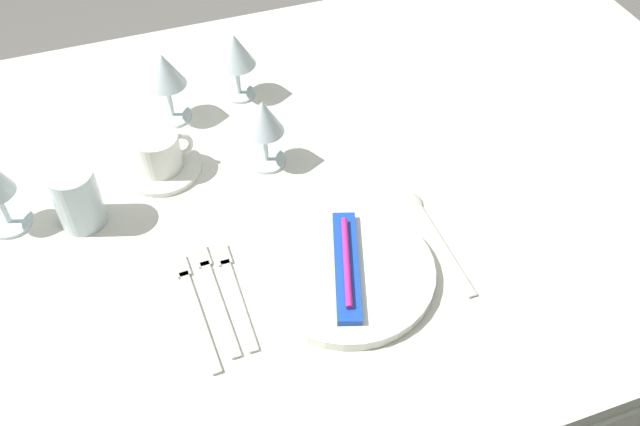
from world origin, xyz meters
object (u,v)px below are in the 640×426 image
(fork_salad, at_px, (195,306))
(spoon_soup, at_px, (431,229))
(fork_outer, at_px, (234,290))
(wine_glass_centre, at_px, (165,74))
(coffee_cup_left, at_px, (159,151))
(dinner_plate, at_px, (346,272))
(drink_tumbler, at_px, (78,201))
(toothbrush_package, at_px, (347,265))
(fork_inner, at_px, (215,294))
(wine_glass_right, at_px, (264,120))
(wine_glass_left, at_px, (235,53))

(fork_salad, relative_size, spoon_soup, 0.96)
(fork_outer, bearing_deg, wine_glass_centre, 90.64)
(coffee_cup_left, bearing_deg, dinner_plate, -56.16)
(drink_tumbler, bearing_deg, spoon_soup, -21.75)
(dinner_plate, height_order, toothbrush_package, toothbrush_package)
(dinner_plate, relative_size, fork_outer, 1.32)
(spoon_soup, relative_size, drink_tumbler, 2.14)
(fork_inner, distance_m, drink_tumbler, 0.28)
(dinner_plate, relative_size, coffee_cup_left, 2.63)
(fork_inner, height_order, drink_tumbler, drink_tumbler)
(fork_outer, height_order, fork_salad, same)
(fork_outer, distance_m, coffee_cup_left, 0.31)
(wine_glass_centre, xyz_separation_m, wine_glass_right, (0.13, -0.18, -0.01))
(dinner_plate, xyz_separation_m, fork_outer, (-0.17, 0.03, -0.01))
(wine_glass_centre, bearing_deg, fork_salad, -97.30)
(dinner_plate, distance_m, fork_inner, 0.20)
(toothbrush_package, height_order, fork_salad, toothbrush_package)
(wine_glass_right, bearing_deg, wine_glass_left, 88.67)
(fork_salad, distance_m, spoon_soup, 0.40)
(wine_glass_centre, bearing_deg, wine_glass_left, 10.20)
(fork_inner, relative_size, wine_glass_right, 1.58)
(wine_glass_centre, distance_m, drink_tumbler, 0.29)
(toothbrush_package, relative_size, fork_inner, 0.98)
(spoon_soup, relative_size, wine_glass_right, 1.70)
(fork_inner, distance_m, wine_glass_right, 0.31)
(toothbrush_package, xyz_separation_m, coffee_cup_left, (-0.22, 0.33, 0.02))
(wine_glass_centre, distance_m, wine_glass_right, 0.22)
(fork_inner, height_order, spoon_soup, spoon_soup)
(wine_glass_centre, bearing_deg, toothbrush_package, -69.57)
(spoon_soup, relative_size, wine_glass_left, 1.68)
(dinner_plate, height_order, drink_tumbler, drink_tumbler)
(dinner_plate, height_order, wine_glass_centre, wine_glass_centre)
(fork_salad, distance_m, wine_glass_left, 0.52)
(wine_glass_left, height_order, wine_glass_right, wine_glass_left)
(fork_inner, xyz_separation_m, drink_tumbler, (-0.17, 0.22, 0.04))
(dinner_plate, height_order, coffee_cup_left, coffee_cup_left)
(toothbrush_package, distance_m, wine_glass_centre, 0.51)
(spoon_soup, bearing_deg, fork_salad, -176.97)
(fork_inner, bearing_deg, wine_glass_centre, 86.86)
(spoon_soup, bearing_deg, wine_glass_left, 113.90)
(fork_salad, bearing_deg, drink_tumbler, 119.78)
(coffee_cup_left, relative_size, wine_glass_right, 0.76)
(spoon_soup, height_order, wine_glass_left, wine_glass_left)
(coffee_cup_left, bearing_deg, drink_tumbler, -151.26)
(toothbrush_package, distance_m, wine_glass_right, 0.30)
(coffee_cup_left, bearing_deg, wine_glass_right, -13.04)
(fork_salad, bearing_deg, fork_outer, 7.98)
(wine_glass_right, bearing_deg, fork_inner, -121.42)
(toothbrush_package, relative_size, fork_outer, 1.02)
(fork_inner, bearing_deg, toothbrush_package, -9.03)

